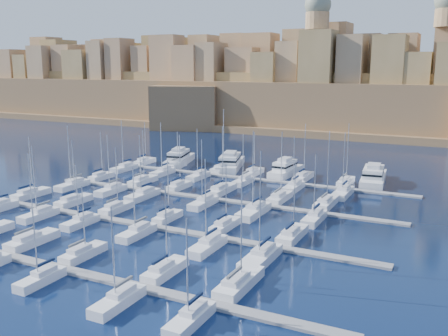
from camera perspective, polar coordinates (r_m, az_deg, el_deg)
The scene contains 52 objects.
ground at distance 102.42m, azimuth -4.20°, elevation -4.92°, with size 600.00×600.00×0.00m, color black.
pontoon_near at distance 76.86m, azimuth -17.49°, elevation -11.06°, with size 84.00×2.00×0.40m, color slate.
pontoon_mid_near at distance 92.74m, azimuth -8.01°, elevation -6.66°, with size 84.00×2.00×0.40m, color slate.
pontoon_mid_far at distance 110.74m, azimuth -1.56°, elevation -3.50°, with size 84.00×2.00×0.40m, color slate.
pontoon_far at distance 129.97m, azimuth 3.01°, elevation -1.23°, with size 84.00×2.00×0.40m, color slate.
sailboat_2 at distance 89.31m, azimuth -21.10°, elevation -7.70°, with size 2.90×9.65×15.52m.
sailboat_3 at distance 81.11m, azimuth -15.80°, elevation -9.34°, with size 2.53×8.45×11.57m.
sailboat_4 at distance 72.56m, azimuth -6.76°, elevation -11.50°, with size 2.63×8.76×13.20m.
sailboat_5 at distance 68.13m, azimuth 1.73°, elevation -12.99°, with size 3.09×10.32×15.67m.
sailboat_9 at distance 73.80m, azimuth -20.19°, elevation -11.79°, with size 2.28×7.61×10.94m.
sailboat_10 at distance 64.94m, azimuth -11.98°, elevation -14.59°, with size 2.57×8.55×13.21m.
sailboat_11 at distance 59.78m, azimuth -3.85°, elevation -16.79°, with size 2.49×8.30×13.19m.
sailboat_12 at distance 120.58m, azimuth -21.22°, elevation -2.78°, with size 2.83×9.43×13.95m.
sailboat_13 at distance 111.59m, azimuth -16.82°, elevation -3.60°, with size 2.76×9.21×14.16m.
sailboat_14 at distance 103.80m, azimuth -12.20°, elevation -4.51°, with size 2.54×8.48×13.45m.
sailboat_15 at distance 96.36m, azimuth -6.48°, elevation -5.59°, with size 2.29×7.64×11.93m.
sailboat_16 at distance 90.88m, azimuth 0.08°, elevation -6.58°, with size 2.49×8.30×12.22m.
sailboat_17 at distance 86.86m, azimuth 7.81°, elevation -7.56°, with size 2.87×9.58×13.33m.
sailboat_19 at distance 103.54m, azimuth -20.38°, elevation -5.02°, with size 2.60×8.65×14.62m.
sailboat_20 at distance 96.61m, azimuth -16.05°, elevation -5.94°, with size 2.47×8.24×11.85m.
sailboat_21 at distance 88.47m, azimuth -9.90°, elevation -7.27°, with size 2.62×8.74×12.62m.
sailboat_22 at distance 81.08m, azimuth -1.89°, elevation -8.86°, with size 2.78×9.28×15.33m.
sailboat_23 at distance 76.67m, azimuth 4.25°, elevation -10.11°, with size 3.21×10.69×17.45m.
sailboat_24 at distance 133.79m, azimuth -13.86°, elevation -0.95°, with size 2.36×7.87×12.69m.
sailboat_25 at distance 126.73m, azimuth -9.26°, elevation -1.45°, with size 2.84×9.47×13.72m.
sailboat_26 at distance 120.27m, azimuth -5.16°, elevation -2.06°, with size 2.49×8.29×13.32m.
sailboat_27 at distance 116.01m, azimuth -0.30°, elevation -2.50°, with size 3.15×10.49×15.81m.
sailboat_28 at distance 109.99m, azimuth 6.38°, elevation -3.38°, with size 2.86×9.53×15.52m.
sailboat_29 at distance 107.34m, azimuth 11.57°, elevation -3.92°, with size 3.05×10.16×16.19m.
sailboat_30 at distance 126.15m, azimuth -16.91°, elevation -1.86°, with size 2.88×9.59×15.55m.
sailboat_31 at distance 118.90m, azimuth -12.77°, elevation -2.46°, with size 2.70×9.01×14.03m.
sailboat_32 at distance 112.97m, azimuth -9.24°, elevation -3.06°, with size 3.00×9.98×14.61m.
sailboat_33 at distance 105.42m, azimuth -2.37°, elevation -3.99°, with size 2.73×9.11×14.55m.
sailboat_34 at distance 99.53m, azimuth 3.43°, elevation -4.93°, with size 3.32×11.08×17.15m.
sailboat_35 at distance 96.62m, azimuth 10.30°, elevation -5.65°, with size 2.70×8.99×13.36m.
sailboat_36 at distance 152.15m, azimuth -9.05°, elevation 0.75°, with size 2.50×8.33×12.87m.
sailboat_37 at distance 145.43m, azimuth -5.40°, elevation 0.33°, with size 2.24×7.48×10.69m.
sailboat_38 at distance 139.69m, azimuth -0.16°, elevation -0.06°, with size 3.04×10.15×17.56m.
sailboat_39 at distance 135.22m, azimuth 3.37°, elevation -0.50°, with size 2.69×8.97×11.93m.
sailboat_40 at distance 130.90m, azimuth 9.03°, elevation -1.02°, with size 2.94×9.79×14.82m.
sailboat_41 at distance 127.77m, azimuth 13.73°, elevation -1.52°, with size 2.71×9.03×15.58m.
sailboat_42 at distance 143.37m, azimuth -11.30°, elevation 0.01°, with size 2.84×9.47×14.58m.
sailboat_43 at distance 136.25m, azimuth -6.99°, elevation -0.46°, with size 2.69×8.96×14.59m.
sailboat_44 at distance 130.65m, azimuth -2.93°, elevation -0.92°, with size 2.65×8.82×13.51m.
sailboat_45 at distance 124.98m, azimuth 2.27°, elevation -1.49°, with size 2.61×8.68×12.96m.
sailboat_46 at distance 119.93m, azimuth 7.98°, elevation -2.16°, with size 2.85×9.49×13.29m.
sailboat_47 at distance 116.60m, azimuth 13.44°, elevation -2.76°, with size 3.02×10.07×14.93m.
motor_yacht_a at distance 150.72m, azimuth -5.14°, elevation 1.13°, with size 9.50×17.91×5.25m.
motor_yacht_b at distance 143.54m, azimuth 0.74°, elevation 0.65°, with size 10.89×19.80×5.25m.
motor_yacht_c at distance 135.11m, azimuth 7.04°, elevation -0.14°, with size 5.35×15.00×5.25m.
motor_yacht_d at distance 131.12m, azimuth 16.71°, elevation -0.91°, with size 7.40×18.69×5.25m.
fortified_city at distance 245.20m, azimuth 14.73°, elevation 7.92°, with size 460.00×108.95×59.52m.
Camera 1 is at (50.44, -84.22, 29.20)m, focal length 40.00 mm.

